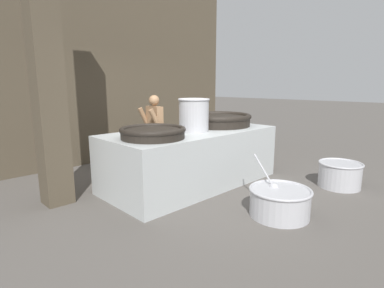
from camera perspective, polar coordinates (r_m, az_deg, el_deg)
ground_plane at (r=5.33m, az=0.00°, el=-7.45°), size 60.00×60.00×0.00m
back_wall at (r=7.20m, az=-15.27°, el=14.65°), size 6.87×0.24×4.37m
support_pillar at (r=4.64m, az=-26.33°, el=16.03°), size 0.37×0.37×4.37m
hearth_platform at (r=5.20m, az=0.00°, el=-2.54°), size 3.04×1.41×0.94m
giant_wok_near at (r=4.39m, az=-7.47°, el=2.23°), size 0.96×0.96×0.17m
giant_wok_far at (r=5.74m, az=4.84°, el=4.72°), size 1.28×1.28×0.23m
stock_pot at (r=4.98m, az=0.35°, el=5.63°), size 0.53×0.53×0.55m
cook at (r=6.05m, az=-7.17°, el=2.67°), size 0.38×0.58×1.51m
prep_bowl_vegetables at (r=4.17m, az=16.36°, el=-10.31°), size 0.81×1.01×0.70m
prep_bowl_meat at (r=5.66m, az=26.33°, el=-5.06°), size 0.70×0.70×0.43m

